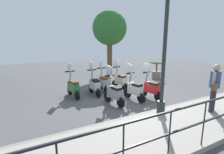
{
  "coord_description": "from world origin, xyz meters",
  "views": [
    {
      "loc": [
        -6.39,
        4.07,
        2.55
      ],
      "look_at": [
        0.2,
        0.5,
        0.9
      ],
      "focal_mm": 28.0,
      "sensor_mm": 36.0,
      "label": 1
    }
  ],
  "objects_px": {
    "scooter_near_2": "(114,93)",
    "scooter_far_1": "(103,82)",
    "scooter_near_0": "(151,88)",
    "scooter_far_3": "(73,87)",
    "scooter_far_0": "(120,80)",
    "scooter_far_2": "(94,85)",
    "lamp_post_near": "(164,52)",
    "scooter_near_1": "(134,89)",
    "tree_distant": "(110,29)",
    "pedestrian_with_bag": "(215,85)",
    "potted_palm": "(156,71)"
  },
  "relations": [
    {
      "from": "scooter_near_2",
      "to": "scooter_far_1",
      "type": "xyz_separation_m",
      "value": [
        1.78,
        -0.39,
        0.0
      ]
    },
    {
      "from": "scooter_far_3",
      "to": "potted_palm",
      "type": "bearing_deg",
      "value": -84.99
    },
    {
      "from": "potted_palm",
      "to": "scooter_near_0",
      "type": "height_order",
      "value": "scooter_near_0"
    },
    {
      "from": "scooter_near_0",
      "to": "scooter_far_3",
      "type": "distance_m",
      "value": 3.39
    },
    {
      "from": "scooter_far_0",
      "to": "scooter_far_3",
      "type": "relative_size",
      "value": 1.0
    },
    {
      "from": "scooter_far_0",
      "to": "scooter_far_2",
      "type": "xyz_separation_m",
      "value": [
        -0.2,
        1.5,
        0.0
      ]
    },
    {
      "from": "tree_distant",
      "to": "scooter_near_1",
      "type": "relative_size",
      "value": 2.9
    },
    {
      "from": "scooter_near_2",
      "to": "scooter_far_3",
      "type": "bearing_deg",
      "value": 25.51
    },
    {
      "from": "scooter_near_0",
      "to": "scooter_far_0",
      "type": "distance_m",
      "value": 1.91
    },
    {
      "from": "scooter_far_3",
      "to": "scooter_far_1",
      "type": "bearing_deg",
      "value": -91.45
    },
    {
      "from": "scooter_near_0",
      "to": "scooter_far_1",
      "type": "distance_m",
      "value": 2.35
    },
    {
      "from": "pedestrian_with_bag",
      "to": "scooter_far_1",
      "type": "xyz_separation_m",
      "value": [
        4.2,
        2.04,
        -0.6
      ]
    },
    {
      "from": "potted_palm",
      "to": "scooter_far_3",
      "type": "distance_m",
      "value": 6.08
    },
    {
      "from": "potted_palm",
      "to": "scooter_near_1",
      "type": "bearing_deg",
      "value": 126.78
    },
    {
      "from": "pedestrian_with_bag",
      "to": "tree_distant",
      "type": "height_order",
      "value": "tree_distant"
    },
    {
      "from": "scooter_near_0",
      "to": "scooter_far_1",
      "type": "xyz_separation_m",
      "value": [
        1.93,
        1.35,
        0.0
      ]
    },
    {
      "from": "scooter_near_0",
      "to": "scooter_far_3",
      "type": "height_order",
      "value": "same"
    },
    {
      "from": "scooter_far_0",
      "to": "scooter_far_1",
      "type": "xyz_separation_m",
      "value": [
        0.06,
        0.92,
        0.0
      ]
    },
    {
      "from": "lamp_post_near",
      "to": "scooter_far_2",
      "type": "relative_size",
      "value": 2.9
    },
    {
      "from": "scooter_near_1",
      "to": "scooter_far_0",
      "type": "bearing_deg",
      "value": -19.3
    },
    {
      "from": "lamp_post_near",
      "to": "pedestrian_with_bag",
      "type": "relative_size",
      "value": 2.81
    },
    {
      "from": "lamp_post_near",
      "to": "scooter_far_2",
      "type": "height_order",
      "value": "lamp_post_near"
    },
    {
      "from": "potted_palm",
      "to": "scooter_near_1",
      "type": "distance_m",
      "value": 4.76
    },
    {
      "from": "scooter_near_1",
      "to": "scooter_far_3",
      "type": "bearing_deg",
      "value": 44.35
    },
    {
      "from": "scooter_far_0",
      "to": "tree_distant",
      "type": "bearing_deg",
      "value": -29.05
    },
    {
      "from": "scooter_far_3",
      "to": "lamp_post_near",
      "type": "bearing_deg",
      "value": -156.0
    },
    {
      "from": "scooter_far_0",
      "to": "scooter_far_1",
      "type": "relative_size",
      "value": 1.0
    },
    {
      "from": "scooter_near_2",
      "to": "potted_palm",
      "type": "bearing_deg",
      "value": -68.66
    },
    {
      "from": "pedestrian_with_bag",
      "to": "tree_distant",
      "type": "distance_m",
      "value": 8.08
    },
    {
      "from": "scooter_far_0",
      "to": "scooter_far_3",
      "type": "distance_m",
      "value": 2.46
    },
    {
      "from": "tree_distant",
      "to": "scooter_near_2",
      "type": "relative_size",
      "value": 2.9
    },
    {
      "from": "lamp_post_near",
      "to": "scooter_far_1",
      "type": "bearing_deg",
      "value": 7.28
    },
    {
      "from": "lamp_post_near",
      "to": "scooter_far_1",
      "type": "xyz_separation_m",
      "value": [
        3.47,
        0.44,
        -1.65
      ]
    },
    {
      "from": "scooter_near_1",
      "to": "scooter_far_1",
      "type": "distance_m",
      "value": 1.85
    },
    {
      "from": "pedestrian_with_bag",
      "to": "scooter_near_2",
      "type": "relative_size",
      "value": 1.03
    },
    {
      "from": "scooter_near_0",
      "to": "scooter_far_3",
      "type": "bearing_deg",
      "value": 48.06
    },
    {
      "from": "scooter_far_0",
      "to": "scooter_far_3",
      "type": "height_order",
      "value": "same"
    },
    {
      "from": "tree_distant",
      "to": "scooter_near_2",
      "type": "xyz_separation_m",
      "value": [
        -5.37,
        2.63,
        -2.74
      ]
    },
    {
      "from": "tree_distant",
      "to": "scooter_far_3",
      "type": "relative_size",
      "value": 2.9
    },
    {
      "from": "pedestrian_with_bag",
      "to": "scooter_far_3",
      "type": "distance_m",
      "value": 5.44
    },
    {
      "from": "scooter_far_1",
      "to": "scooter_far_3",
      "type": "bearing_deg",
      "value": 102.43
    },
    {
      "from": "scooter_near_2",
      "to": "scooter_far_3",
      "type": "height_order",
      "value": "same"
    },
    {
      "from": "potted_palm",
      "to": "scooter_far_1",
      "type": "height_order",
      "value": "scooter_far_1"
    },
    {
      "from": "lamp_post_near",
      "to": "scooter_near_1",
      "type": "xyz_separation_m",
      "value": [
        1.72,
        -0.16,
        -1.65
      ]
    },
    {
      "from": "potted_palm",
      "to": "scooter_far_2",
      "type": "xyz_separation_m",
      "value": [
        -1.36,
        4.99,
        0.04
      ]
    },
    {
      "from": "scooter_near_2",
      "to": "scooter_far_1",
      "type": "bearing_deg",
      "value": -21.83
    },
    {
      "from": "pedestrian_with_bag",
      "to": "scooter_far_1",
      "type": "relative_size",
      "value": 1.03
    },
    {
      "from": "tree_distant",
      "to": "scooter_near_1",
      "type": "height_order",
      "value": "tree_distant"
    },
    {
      "from": "scooter_far_3",
      "to": "scooter_far_2",
      "type": "bearing_deg",
      "value": -104.1
    },
    {
      "from": "potted_palm",
      "to": "scooter_near_2",
      "type": "height_order",
      "value": "scooter_near_2"
    }
  ]
}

